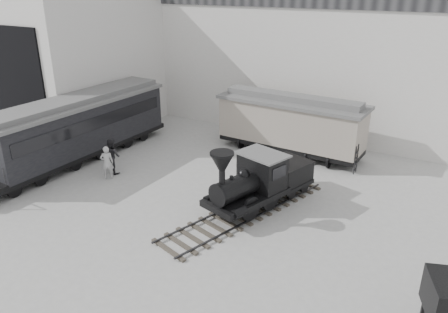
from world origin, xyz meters
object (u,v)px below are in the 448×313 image
Objects in this scene: passenger_coach at (80,127)px; visitor_b at (112,156)px; locomotive at (257,184)px; visitor_a at (107,163)px; boxcar at (291,123)px.

visitor_b is (2.90, -0.60, -0.91)m from passenger_coach.
visitor_b is (-8.30, -0.34, -0.22)m from locomotive.
visitor_a is 0.94× the size of visitor_b.
locomotive is 4.82× the size of visitor_b.
visitor_b is at bearing -131.12° from boxcar.
passenger_coach is (-9.91, -6.78, 0.02)m from boxcar.
visitor_a is (-6.70, -8.08, -0.96)m from boxcar.
boxcar is at bearing 35.63° from passenger_coach.
boxcar reaches higher than passenger_coach.
visitor_b is at bearing -109.66° from visitor_a.
boxcar is 12.01m from passenger_coach.
locomotive is 5.15× the size of visitor_a.
boxcar reaches higher than visitor_a.
locomotive is 11.22m from passenger_coach.
locomotive is at bearing -77.16° from boxcar.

